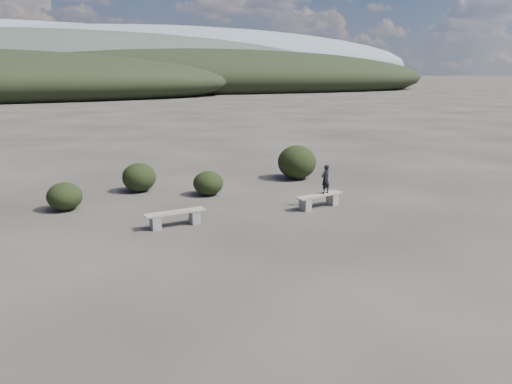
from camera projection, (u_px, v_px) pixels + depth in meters
name	position (u px, v px, depth m)	size (l,w,h in m)	color
ground	(314.00, 269.00, 11.83)	(1200.00, 1200.00, 0.00)	#2D2823
bench_left	(175.00, 217.00, 15.02)	(1.89, 0.57, 0.47)	gray
bench_right	(319.00, 200.00, 17.12)	(1.92, 0.80, 0.47)	gray
seated_person	(326.00, 179.00, 17.12)	(0.36, 0.24, 0.99)	black
shrub_a	(65.00, 196.00, 16.77)	(1.16, 1.16, 0.95)	black
shrub_b	(139.00, 177.00, 19.41)	(1.30, 1.30, 1.12)	black
shrub_c	(208.00, 183.00, 18.85)	(1.15, 1.15, 0.92)	black
shrub_d	(297.00, 162.00, 21.70)	(1.68, 1.68, 1.47)	black
mountain_ridges	(35.00, 62.00, 310.09)	(500.00, 400.00, 56.00)	black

